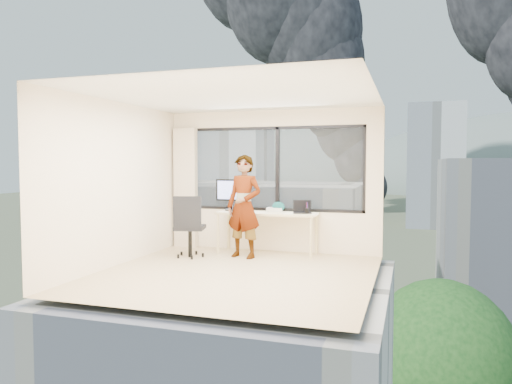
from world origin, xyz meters
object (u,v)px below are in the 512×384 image
at_px(chair, 190,226).
at_px(person, 244,206).
at_px(desk, 267,233).
at_px(game_console, 275,209).
at_px(laptop, 302,207).
at_px(monitor, 231,195).
at_px(handbag, 278,207).

relative_size(chair, person, 0.62).
xyz_separation_m(desk, person, (-0.28, -0.47, 0.51)).
height_order(desk, game_console, game_console).
relative_size(desk, laptop, 5.31).
bearing_deg(chair, game_console, 21.70).
distance_m(desk, game_console, 0.47).
height_order(chair, monitor, monitor).
xyz_separation_m(game_console, handbag, (0.07, -0.03, 0.05)).
bearing_deg(chair, person, 0.98).
height_order(laptop, handbag, laptop).
relative_size(chair, monitor, 1.85).
height_order(monitor, laptop, monitor).
height_order(desk, handbag, handbag).
bearing_deg(game_console, monitor, -178.80).
relative_size(person, laptop, 5.23).
xyz_separation_m(desk, handbag, (0.16, 0.18, 0.46)).
bearing_deg(game_console, laptop, -25.64).
bearing_deg(laptop, game_console, 146.42).
xyz_separation_m(monitor, game_console, (0.82, 0.11, -0.26)).
relative_size(desk, monitor, 3.05).
bearing_deg(person, laptop, 40.35).
bearing_deg(chair, laptop, 7.44).
distance_m(person, handbag, 0.78).
relative_size(desk, person, 1.02).
relative_size(desk, chair, 1.64).
xyz_separation_m(person, laptop, (0.92, 0.49, -0.03)).
distance_m(laptop, handbag, 0.51).
xyz_separation_m(chair, handbag, (1.34, 0.90, 0.29)).
bearing_deg(monitor, chair, -117.30).
bearing_deg(laptop, chair, -172.07).
relative_size(monitor, game_console, 2.08).
bearing_deg(monitor, game_console, 8.74).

